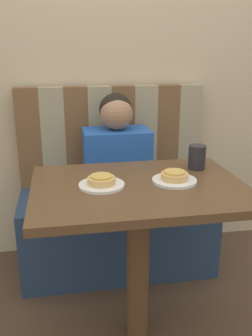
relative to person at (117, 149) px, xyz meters
name	(u,v)px	position (x,y,z in m)	size (l,w,h in m)	color
ground_plane	(137,334)	(0.00, -0.62, -0.75)	(12.00, 12.00, 0.00)	#4C3828
wall_back	(108,48)	(0.00, 0.30, 0.55)	(7.00, 0.05, 2.60)	#C6B28E
booth_seat	(117,230)	(0.00, 0.00, -0.51)	(1.13, 0.50, 0.48)	navy
booth_backrest	(111,135)	(0.00, 0.21, 0.03)	(1.13, 0.08, 0.61)	brown
dining_table	(139,211)	(0.00, -0.62, -0.11)	(0.89, 0.65, 0.76)	brown
person	(117,149)	(0.00, 0.00, 0.00)	(0.37, 0.24, 0.59)	#2356B2
plate_left	(102,185)	(-0.16, -0.61, 0.02)	(0.19, 0.19, 0.01)	white
plate_right	(174,181)	(0.16, -0.61, 0.02)	(0.19, 0.19, 0.01)	white
pizza_left	(101,180)	(-0.16, -0.61, 0.04)	(0.12, 0.12, 0.04)	tan
pizza_right	(175,175)	(0.16, -0.61, 0.04)	(0.12, 0.12, 0.04)	tan
drinking_cup	(197,157)	(0.31, -0.45, 0.07)	(0.08, 0.08, 0.11)	#232328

